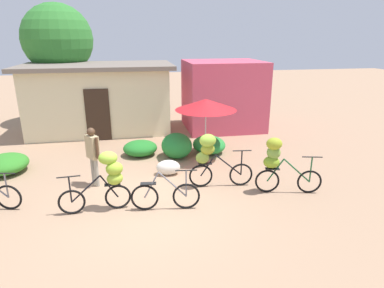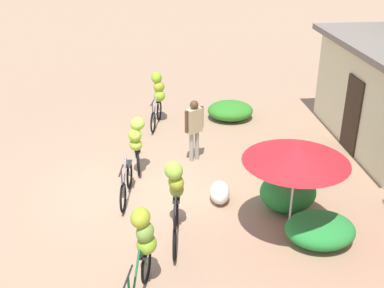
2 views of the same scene
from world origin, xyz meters
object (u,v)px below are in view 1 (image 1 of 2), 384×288
Objects in this scene: bicycle_center_loaded at (166,196)px; building_low at (100,98)px; tree_behind_building at (58,40)px; bicycle_rightmost at (277,161)px; market_umbrella at (206,104)px; produce_sack at (168,167)px; bicycle_near_pile at (107,176)px; bicycle_by_shop at (211,155)px; person_vendor at (93,151)px; shop_pink at (223,95)px.

building_low is at bearing 104.84° from bicycle_center_loaded.
building_low is 1.15× the size of tree_behind_building.
market_umbrella is at bearing 113.59° from bicycle_rightmost.
bicycle_near_pile is at bearing -131.47° from produce_sack.
produce_sack is (-1.37, -1.15, -1.59)m from market_umbrella.
building_low is at bearing 117.22° from bicycle_by_shop.
person_vendor is (0.20, -5.62, -0.42)m from building_low.
bicycle_rightmost reaches higher than produce_sack.
bicycle_center_loaded is 2.96m from bicycle_rightmost.
produce_sack is at bearing 147.45° from bicycle_rightmost.
shop_pink is at bearing -18.62° from tree_behind_building.
bicycle_near_pile is 1.00× the size of person_vendor.
building_low reaches higher than market_umbrella.
building_low is at bearing 92.03° from person_vendor.
tree_behind_building reaches higher than bicycle_near_pile.
bicycle_near_pile is 1.51m from person_vendor.
building_low is 3.71× the size of bicycle_near_pile.
bicycle_by_shop is 1.03× the size of bicycle_rightmost.
building_low is at bearing -46.64° from tree_behind_building.
building_low is 3.52× the size of bicycle_by_shop.
tree_behind_building is at bearing 161.38° from shop_pink.
building_low is 3.77× the size of bicycle_center_loaded.
bicycle_near_pile is (2.39, -8.90, -2.85)m from tree_behind_building.
shop_pink is at bearing 86.71° from bicycle_rightmost.
bicycle_rightmost reaches higher than bicycle_center_loaded.
bicycle_center_loaded is (1.29, -0.23, -0.50)m from bicycle_near_pile.
bicycle_by_shop is (3.24, -6.29, -0.51)m from building_low.
bicycle_near_pile is 2.48m from produce_sack.
person_vendor is (-1.73, 1.67, 0.63)m from bicycle_center_loaded.
market_umbrella is 2.38m from bicycle_by_shop.
bicycle_rightmost is at bearing -32.55° from produce_sack.
tree_behind_building reaches higher than bicycle_center_loaded.
building_low is 7.11m from bicycle_near_pile.
market_umbrella reaches higher than bicycle_center_loaded.
bicycle_rightmost is at bearing -66.41° from market_umbrella.
bicycle_center_loaded is (1.93, -7.29, -1.06)m from building_low.
produce_sack is (-2.97, -4.77, -1.22)m from shop_pink.
bicycle_by_shop is 1.71m from bicycle_rightmost.
bicycle_center_loaded is (-3.26, -6.80, -1.08)m from shop_pink.
shop_pink is at bearing 71.36° from bicycle_by_shop.
shop_pink is 1.92× the size of bicycle_rightmost.
person_vendor is (-0.44, 1.44, 0.13)m from bicycle_near_pile.
building_low is at bearing 95.20° from bicycle_near_pile.
tree_behind_building is 2.65× the size of market_umbrella.
bicycle_near_pile reaches higher than produce_sack.
bicycle_rightmost is at bearing -53.17° from tree_behind_building.
person_vendor is at bearing -156.14° from market_umbrella.
produce_sack is (3.97, -7.11, -3.49)m from tree_behind_building.
bicycle_by_shop is at bearing 16.43° from bicycle_near_pile.
tree_behind_building is 3.15× the size of bicycle_rightmost.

